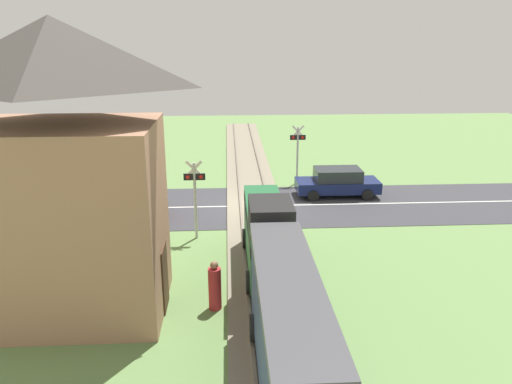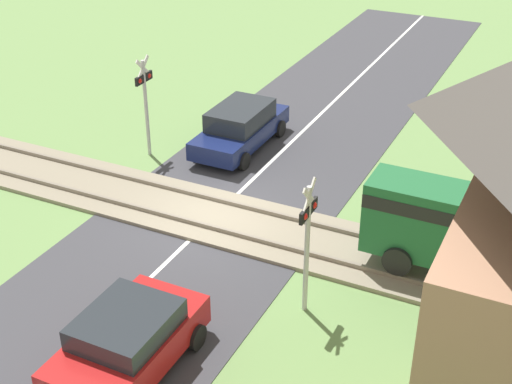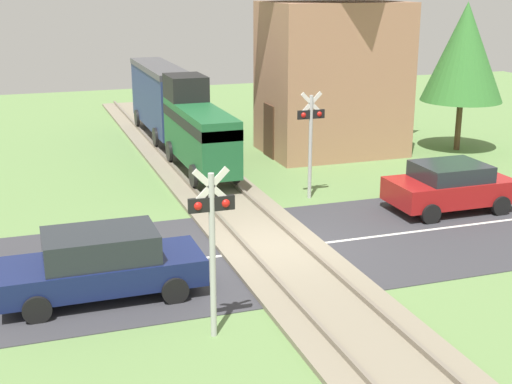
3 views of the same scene
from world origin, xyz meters
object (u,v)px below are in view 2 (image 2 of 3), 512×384
at_px(crossing_signal_east_approach, 308,231).
at_px(car_far_side, 128,341).
at_px(car_near_crossing, 240,126).
at_px(crossing_signal_west_approach, 145,94).

bearing_deg(crossing_signal_east_approach, car_far_side, -35.92).
bearing_deg(car_near_crossing, car_far_side, 14.92).
distance_m(car_near_crossing, crossing_signal_west_approach, 3.45).
distance_m(car_near_crossing, car_far_side, 11.19).
height_order(crossing_signal_west_approach, crossing_signal_east_approach, same).
relative_size(car_far_side, crossing_signal_east_approach, 1.07).
bearing_deg(car_far_side, crossing_signal_east_approach, 144.08).
bearing_deg(crossing_signal_west_approach, crossing_signal_east_approach, 55.76).
height_order(car_far_side, crossing_signal_east_approach, crossing_signal_east_approach).
height_order(car_near_crossing, car_far_side, car_near_crossing).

